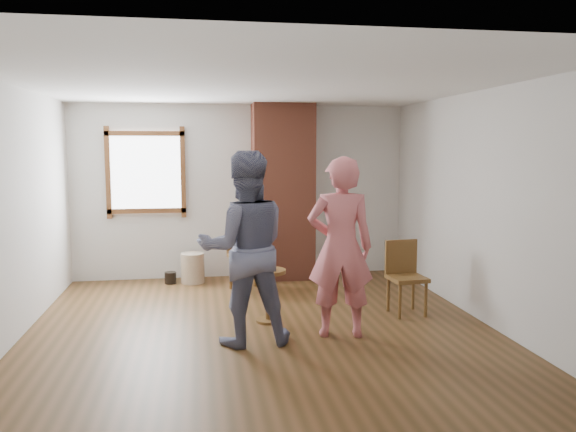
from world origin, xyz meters
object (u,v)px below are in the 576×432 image
at_px(person_pink, 340,247).
at_px(side_table, 268,287).
at_px(stoneware_crock, 193,268).
at_px(dining_chair_left, 245,251).
at_px(man, 245,248).
at_px(dining_chair_right, 405,273).

bearing_deg(person_pink, side_table, -31.92).
bearing_deg(side_table, stoneware_crock, 112.93).
bearing_deg(dining_chair_left, man, -107.52).
xyz_separation_m(stoneware_crock, side_table, (0.85, -2.02, 0.18)).
distance_m(dining_chair_left, side_table, 1.52).
distance_m(dining_chair_left, dining_chair_right, 2.27).
bearing_deg(person_pink, dining_chair_right, -136.23).
height_order(dining_chair_right, person_pink, person_pink).
distance_m(side_table, person_pink, 1.04).
relative_size(side_table, man, 0.31).
relative_size(dining_chair_left, man, 0.50).
bearing_deg(dining_chair_left, person_pink, -81.43).
height_order(dining_chair_left, man, man).
bearing_deg(side_table, dining_chair_left, 94.94).
relative_size(stoneware_crock, person_pink, 0.23).
bearing_deg(stoneware_crock, dining_chair_left, -35.16).
xyz_separation_m(stoneware_crock, dining_chair_left, (0.72, -0.51, 0.32)).
relative_size(dining_chair_right, side_table, 1.44).
bearing_deg(dining_chair_right, person_pink, -149.31).
height_order(stoneware_crock, side_table, side_table).
bearing_deg(side_table, man, -116.12).
relative_size(dining_chair_left, person_pink, 0.51).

